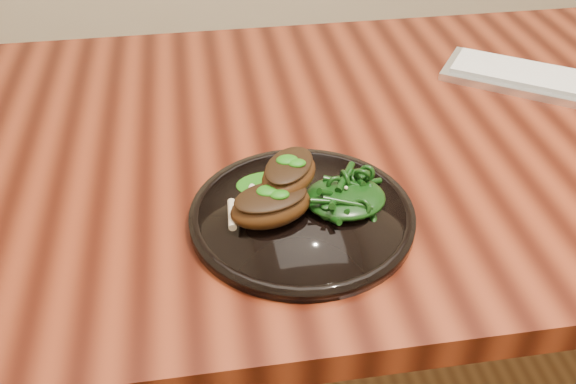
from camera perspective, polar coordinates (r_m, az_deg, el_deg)
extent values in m
cube|color=black|center=(1.03, 16.63, 5.22)|extent=(1.60, 0.80, 0.04)
cylinder|color=#3D1E0D|center=(1.47, -19.46, -2.78)|extent=(0.06, 0.06, 0.71)
cylinder|color=black|center=(0.78, 1.25, -2.15)|extent=(0.27, 0.27, 0.02)
torus|color=black|center=(0.78, 1.25, -2.04)|extent=(0.27, 0.27, 0.01)
cylinder|color=black|center=(0.77, 1.26, -1.87)|extent=(0.18, 0.18, 0.00)
ellipsoid|color=#3F210C|center=(0.75, -1.53, -1.32)|extent=(0.11, 0.09, 0.04)
ellipsoid|color=black|center=(0.74, -1.55, -0.40)|extent=(0.10, 0.08, 0.01)
cylinder|color=beige|center=(0.75, -5.00, -1.99)|extent=(0.01, 0.05, 0.01)
ellipsoid|color=#0D4D08|center=(0.74, -1.55, -0.04)|extent=(0.03, 0.02, 0.01)
ellipsoid|color=#3F210C|center=(0.77, 0.09, 1.54)|extent=(0.10, 0.11, 0.04)
ellipsoid|color=black|center=(0.76, 0.09, 2.41)|extent=(0.09, 0.10, 0.01)
cylinder|color=beige|center=(0.75, -2.15, -0.28)|extent=(0.03, 0.04, 0.01)
ellipsoid|color=#0D4D08|center=(0.76, 0.09, 2.74)|extent=(0.03, 0.02, 0.01)
ellipsoid|color=#0D4D08|center=(0.81, -1.82, 0.76)|extent=(0.08, 0.05, 0.01)
ellipsoid|color=black|center=(0.78, 5.08, -0.49)|extent=(0.10, 0.09, 0.02)
cube|color=silver|center=(1.15, 23.45, 8.62)|extent=(0.39, 0.32, 0.01)
cube|color=white|center=(1.15, 23.57, 9.03)|extent=(0.35, 0.28, 0.01)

